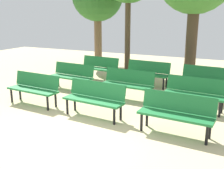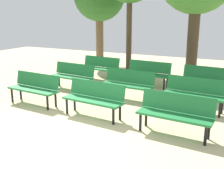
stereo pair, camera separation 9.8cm
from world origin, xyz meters
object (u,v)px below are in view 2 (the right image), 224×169
bench_r1_c2 (195,92)px  bench_r2_c1 (148,72)px  bench_r0_c0 (34,87)px  bench_r0_c1 (94,97)px  bench_r0_c2 (175,112)px  bench_r1_c1 (128,82)px  bench_r2_c0 (100,66)px  bench_r1_c0 (73,75)px  bench_r2_c2 (207,79)px

bench_r1_c2 → bench_r2_c1: bearing=140.0°
bench_r0_c0 → bench_r0_c1: (2.03, -0.09, 0.00)m
bench_r0_c0 → bench_r0_c2: same height
bench_r1_c2 → bench_r1_c1: bearing=179.2°
bench_r2_c0 → bench_r0_c0: bearing=-88.4°
bench_r0_c1 → bench_r2_c0: (-1.82, 3.59, 0.00)m
bench_r1_c0 → bench_r2_c1: same height
bench_r1_c0 → bench_r2_c1: bearing=41.1°
bench_r0_c2 → bench_r1_c1: bearing=138.8°
bench_r1_c0 → bench_r0_c0: bearing=-88.0°
bench_r0_c0 → bench_r2_c2: bearing=41.1°
bench_r2_c1 → bench_r2_c2: bearing=0.0°
bench_r0_c1 → bench_r0_c2: size_ratio=1.00×
bench_r1_c1 → bench_r0_c2: bearing=-41.7°
bench_r1_c1 → bench_r2_c1: bearing=91.8°
bench_r1_c2 → bench_r0_c2: bearing=-89.3°
bench_r2_c1 → bench_r2_c2: same height
bench_r0_c2 → bench_r0_c1: bearing=179.4°
bench_r0_c0 → bench_r1_c2: bearing=23.4°
bench_r0_c1 → bench_r1_c1: size_ratio=1.01×
bench_r0_c1 → bench_r0_c2: bearing=0.3°
bench_r2_c0 → bench_r2_c2: bearing=1.2°
bench_r0_c1 → bench_r1_c2: same height
bench_r0_c0 → bench_r1_c1: same height
bench_r0_c0 → bench_r1_c2: same height
bench_r1_c1 → bench_r1_c0: bearing=178.9°
bench_r0_c0 → bench_r1_c0: (0.09, 1.79, 0.00)m
bench_r0_c2 → bench_r1_c1: size_ratio=1.00×
bench_r0_c2 → bench_r1_c0: size_ratio=0.99×
bench_r0_c1 → bench_r2_c2: 4.01m
bench_r0_c2 → bench_r1_c0: bearing=156.6°
bench_r0_c0 → bench_r1_c2: size_ratio=1.00×
bench_r0_c2 → bench_r2_c0: size_ratio=0.99×
bench_r1_c1 → bench_r0_c0: bearing=-140.5°
bench_r0_c2 → bench_r1_c2: size_ratio=1.00×
bench_r0_c1 → bench_r0_c2: same height
bench_r1_c1 → bench_r2_c2: 2.61m
bench_r1_c0 → bench_r2_c2: (4.19, 1.44, 0.00)m
bench_r0_c0 → bench_r0_c1: 2.03m
bench_r0_c0 → bench_r1_c2: (4.21, 1.48, 0.00)m
bench_r2_c1 → bench_r1_c0: bearing=-139.8°
bench_r0_c0 → bench_r2_c1: size_ratio=1.00×
bench_r2_c1 → bench_r0_c0: bearing=-119.7°
bench_r2_c0 → bench_r2_c2: size_ratio=1.00×
bench_r1_c0 → bench_r0_c1: bearing=-39.3°
bench_r2_c0 → bench_r2_c2: (4.07, -0.26, 0.00)m
bench_r1_c2 → bench_r0_c0: bearing=-156.9°
bench_r0_c1 → bench_r1_c1: same height
bench_r0_c0 → bench_r2_c0: 3.50m
bench_r1_c2 → bench_r2_c0: bearing=157.1°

